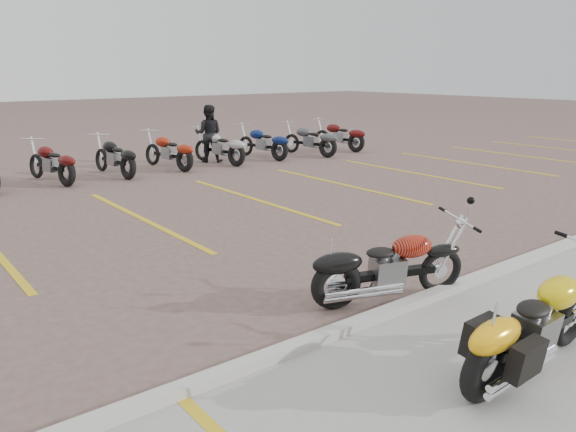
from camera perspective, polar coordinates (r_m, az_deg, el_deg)
name	(u,v)px	position (r m, az deg, el deg)	size (l,w,h in m)	color
ground	(261,277)	(7.93, -2.80, -6.20)	(100.00, 100.00, 0.00)	#705850
curb	(363,322)	(6.50, 7.60, -10.63)	(60.00, 0.18, 0.12)	#ADAAA3
parking_stripes	(142,219)	(11.29, -14.59, -0.27)	(38.00, 5.50, 0.01)	gold
yellow_cruiser	(528,329)	(5.84, 23.17, -10.49)	(2.24, 0.34, 0.92)	black
flame_cruiser	(385,269)	(7.07, 9.81, -5.35)	(2.02, 0.80, 0.86)	black
person_b	(209,134)	(17.77, -8.07, 8.28)	(0.86, 0.67, 1.77)	black
bg_bike_row	(84,159)	(15.63, -20.01, 5.44)	(19.08, 2.07, 1.10)	black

